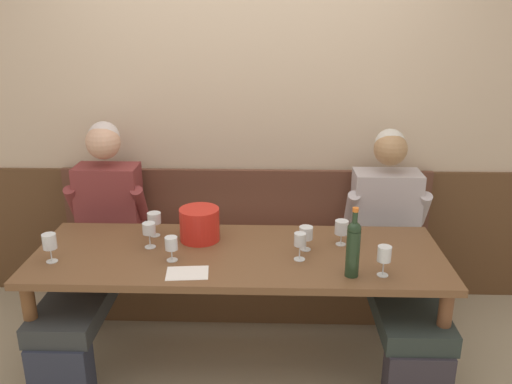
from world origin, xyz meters
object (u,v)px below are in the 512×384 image
person_center_right_seat (394,246)px  wine_glass_center_rear (300,241)px  wine_glass_left_end (384,255)px  wine_glass_mid_left (149,230)px  wine_glass_mid_right (342,229)px  wall_bench (245,269)px  dining_table (238,265)px  wine_glass_near_bucket (306,233)px  person_right_seat (97,238)px  ice_bucket (200,224)px  wine_glass_right_end (171,244)px  wine_glass_by_bottle (154,219)px  wine_glass_center_front (50,243)px  wine_bottle_clear_water (353,247)px

person_center_right_seat → wine_glass_center_rear: person_center_right_seat is taller
wine_glass_left_end → person_center_right_seat: bearing=71.9°
wine_glass_mid_left → wine_glass_mid_right: wine_glass_mid_left is taller
wall_bench → wine_glass_mid_right: (0.57, -0.54, 0.54)m
dining_table → person_center_right_seat: size_ratio=1.75×
wine_glass_mid_left → wine_glass_near_bucket: 0.86m
person_right_seat → wine_glass_mid_left: (0.40, -0.28, 0.18)m
ice_bucket → wine_glass_mid_right: 0.80m
wine_glass_right_end → wine_glass_center_rear: bearing=2.6°
wine_glass_right_end → wall_bench: bearing=65.9°
wall_bench → wine_glass_mid_left: 0.95m
person_center_right_seat → wine_glass_right_end: bearing=-161.1°
wall_bench → wine_glass_center_rear: (0.33, -0.74, 0.55)m
person_center_right_seat → ice_bucket: 1.18m
wall_bench → person_right_seat: (-0.89, -0.32, 0.36)m
person_right_seat → wine_glass_by_bottle: size_ratio=9.19×
person_right_seat → wine_glass_center_rear: person_right_seat is taller
dining_table → wine_glass_by_bottle: size_ratio=15.66×
dining_table → wine_glass_center_front: bearing=-171.6°
wine_glass_right_end → wine_glass_left_end: 1.09m
wall_bench → wine_glass_center_front: size_ratio=16.18×
person_center_right_seat → wine_glass_left_end: size_ratio=8.07×
wall_bench → ice_bucket: 0.76m
wine_glass_by_bottle → wine_glass_mid_right: same height
wine_glass_right_end → wine_glass_left_end: wine_glass_left_end is taller
ice_bucket → wine_glass_right_end: 0.29m
wine_glass_mid_right → wine_glass_left_end: size_ratio=0.91×
wine_glass_by_bottle → wine_glass_left_end: (1.23, -0.45, 0.01)m
person_center_right_seat → wine_glass_center_front: (-1.89, -0.47, 0.21)m
dining_table → wine_glass_mid_right: (0.57, 0.12, 0.18)m
dining_table → wine_glass_left_end: bearing=-18.3°
wine_glass_center_front → wine_glass_by_bottle: 0.59m
person_right_seat → wine_glass_near_bucket: bearing=-12.9°
ice_bucket → wine_glass_center_front: ice_bucket is taller
person_center_right_seat → person_right_seat: bearing=179.7°
person_right_seat → wine_glass_center_front: bearing=-99.4°
dining_table → wine_glass_left_end: wine_glass_left_end is taller
wine_bottle_clear_water → wine_glass_by_bottle: bearing=157.0°
wine_bottle_clear_water → wine_glass_near_bucket: bearing=125.8°
wine_glass_center_front → wine_glass_near_bucket: bearing=8.0°
wine_glass_left_end → wine_glass_by_bottle: bearing=159.9°
ice_bucket → wine_glass_near_bucket: ice_bucket is taller
wine_glass_mid_right → wine_glass_mid_left: bearing=-176.3°
wine_glass_center_rear → wine_glass_center_front: 1.30m
person_right_seat → wine_glass_center_rear: 1.30m
wine_glass_left_end → wine_glass_center_rear: bearing=158.0°
wine_bottle_clear_water → wine_glass_center_rear: (-0.25, 0.17, -0.05)m
wine_glass_by_bottle → wine_glass_right_end: wine_glass_by_bottle is taller
ice_bucket → wine_glass_mid_right: ice_bucket is taller
wall_bench → wine_glass_center_front: (-0.97, -0.80, 0.55)m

